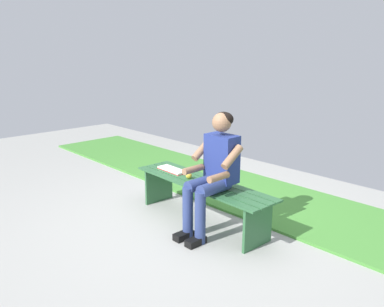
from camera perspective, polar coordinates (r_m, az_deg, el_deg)
ground_plane at (r=4.81m, az=-17.15°, el=-8.96°), size 10.00×7.00×0.04m
grass_strip at (r=5.22m, az=9.91°, el=-6.21°), size 9.00×1.40×0.03m
bench_near at (r=4.33m, az=1.45°, el=-5.54°), size 1.87×0.52×0.47m
person_seated at (r=3.97m, az=3.20°, el=-2.21°), size 0.50×0.69×1.28m
apple at (r=4.38m, az=-0.47°, el=-3.29°), size 0.07×0.07×0.07m
book_open at (r=4.68m, az=-2.93°, el=-2.42°), size 0.42×0.17×0.02m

